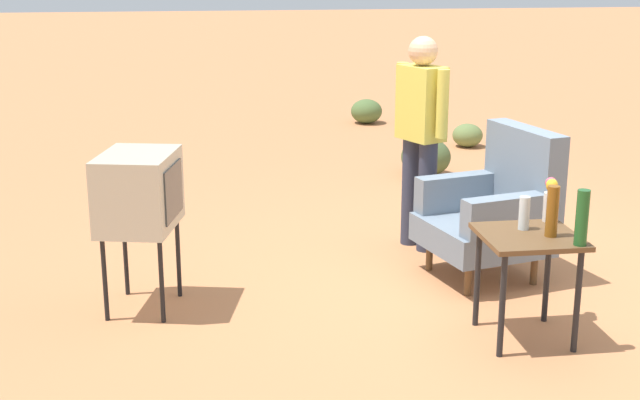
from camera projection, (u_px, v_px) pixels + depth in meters
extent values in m
plane|color=#C17A4C|center=(478.00, 280.00, 6.27)|extent=(60.00, 60.00, 0.00)
cylinder|color=brown|center=(429.00, 255.00, 6.43)|extent=(0.05, 0.05, 0.22)
cylinder|color=brown|center=(468.00, 280.00, 5.96)|extent=(0.05, 0.05, 0.22)
cylinder|color=brown|center=(492.00, 247.00, 6.62)|extent=(0.05, 0.05, 0.22)
cylinder|color=brown|center=(534.00, 269.00, 6.15)|extent=(0.05, 0.05, 0.22)
cube|color=slate|center=(482.00, 234.00, 6.23)|extent=(0.92, 0.92, 0.20)
cube|color=slate|center=(524.00, 172.00, 6.24)|extent=(0.78, 0.34, 0.64)
cube|color=slate|center=(460.00, 192.00, 6.46)|extent=(0.30, 0.70, 0.26)
cube|color=slate|center=(510.00, 215.00, 5.89)|extent=(0.30, 0.70, 0.26)
cylinder|color=black|center=(477.00, 278.00, 5.42)|extent=(0.04, 0.04, 0.62)
cylinder|color=black|center=(502.00, 306.00, 5.00)|extent=(0.04, 0.04, 0.62)
cylinder|color=black|center=(547.00, 274.00, 5.48)|extent=(0.04, 0.04, 0.62)
cylinder|color=black|center=(577.00, 301.00, 5.06)|extent=(0.04, 0.04, 0.62)
cube|color=brown|center=(529.00, 237.00, 5.15)|extent=(0.56, 0.56, 0.03)
cylinder|color=black|center=(162.00, 281.00, 5.47)|extent=(0.03, 0.03, 0.55)
cylinder|color=black|center=(178.00, 257.00, 5.90)|extent=(0.03, 0.03, 0.55)
cylinder|color=black|center=(105.00, 279.00, 5.50)|extent=(0.03, 0.03, 0.55)
cylinder|color=black|center=(126.00, 256.00, 5.92)|extent=(0.03, 0.03, 0.55)
cube|color=#BCB299|center=(138.00, 191.00, 5.56)|extent=(0.68, 0.56, 0.48)
cube|color=#383D3F|center=(174.00, 192.00, 5.54)|extent=(0.41, 0.11, 0.34)
cylinder|color=#2D3347|center=(411.00, 191.00, 6.93)|extent=(0.14, 0.14, 0.86)
cylinder|color=#2D3347|center=(427.00, 197.00, 6.77)|extent=(0.14, 0.14, 0.86)
cube|color=#D6C64C|center=(422.00, 103.00, 6.66)|extent=(0.42, 0.35, 0.56)
cylinder|color=#D6C64C|center=(402.00, 95.00, 6.85)|extent=(0.09, 0.09, 0.50)
cylinder|color=#D6C64C|center=(443.00, 104.00, 6.46)|extent=(0.09, 0.09, 0.50)
sphere|color=#DBAD84|center=(423.00, 51.00, 6.55)|extent=(0.22, 0.22, 0.22)
cylinder|color=#1E5623|center=(582.00, 218.00, 4.91)|extent=(0.07, 0.07, 0.32)
cylinder|color=brown|center=(552.00, 211.00, 5.07)|extent=(0.07, 0.07, 0.30)
cylinder|color=silver|center=(524.00, 213.00, 5.21)|extent=(0.06, 0.06, 0.20)
cylinder|color=silver|center=(550.00, 207.00, 5.37)|extent=(0.09, 0.09, 0.18)
sphere|color=yellow|center=(552.00, 185.00, 5.34)|extent=(0.07, 0.07, 0.07)
sphere|color=#E04C66|center=(551.00, 183.00, 5.38)|extent=(0.07, 0.07, 0.07)
sphere|color=orange|center=(552.00, 186.00, 5.30)|extent=(0.07, 0.07, 0.07)
ellipsoid|color=olive|center=(468.00, 135.00, 10.50)|extent=(0.36, 0.36, 0.28)
ellipsoid|color=#475B33|center=(426.00, 157.00, 9.12)|extent=(0.51, 0.51, 0.40)
ellipsoid|color=#516B38|center=(366.00, 111.00, 11.94)|extent=(0.42, 0.42, 0.33)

